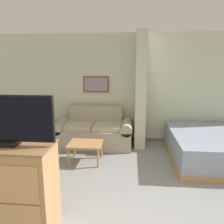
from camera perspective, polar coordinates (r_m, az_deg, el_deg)
The scene contains 9 objects.
wall_back at distance 5.38m, azimuth 6.94°, elevation 6.02°, with size 7.10×0.16×2.60m.
wall_partition_pillar at distance 5.02m, azimuth 7.47°, elevation 5.61°, with size 0.24×0.62×2.60m.
couch at distance 5.18m, azimuth -4.72°, elevation -5.12°, with size 1.78×0.84×0.90m.
coffee_table at distance 4.32m, azimuth -6.97°, elevation -8.64°, with size 0.64×0.52×0.39m.
side_table at distance 5.35m, azimuth -15.68°, elevation -3.55°, with size 0.39×0.39×0.57m.
table_lamp at distance 5.27m, azimuth -15.91°, elevation 0.36°, with size 0.31×0.31×0.39m.
tv_dresser at distance 2.82m, azimuth -24.67°, elevation -17.74°, with size 0.97×0.48×1.03m.
tv at distance 2.54m, azimuth -26.26°, elevation -1.91°, with size 1.06×0.16×0.54m.
bed at distance 4.90m, azimuth 25.69°, elevation -8.07°, with size 1.83×1.92×0.54m.
Camera 1 is at (-0.17, -1.50, 1.88)m, focal length 35.00 mm.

